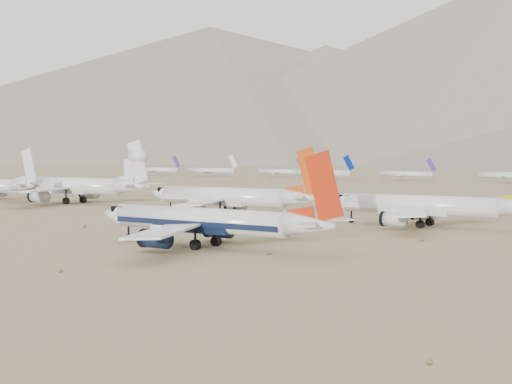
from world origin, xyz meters
TOP-DOWN VIEW (x-y plane):
  - ground at (0.00, 0.00)m, footprint 7000.00×7000.00m
  - main_airliner at (12.32, 2.18)m, footprint 45.76×44.69m
  - row2_gold_tail at (30.31, 55.07)m, footprint 45.55×44.54m
  - row2_orange_tail at (-19.82, 52.46)m, footprint 48.58×47.53m
  - row2_white_trijet at (-87.10, 64.14)m, footprint 56.22×54.95m

SIDE VIEW (x-z plane):
  - ground at x=0.00m, z-range 0.00..0.00m
  - main_airliner at x=12.32m, z-range -3.63..12.51m
  - row2_gold_tail at x=30.31m, z-range -3.57..12.64m
  - row2_orange_tail at x=-19.82m, z-range -3.80..13.53m
  - row2_white_trijet at x=-87.10m, z-range -4.19..15.73m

